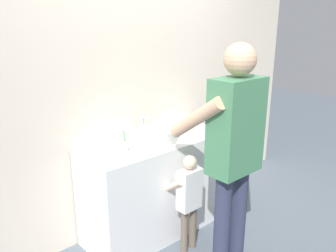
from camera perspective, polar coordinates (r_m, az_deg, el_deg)
The scene contains 8 objects.
ground_plane at distance 3.17m, azimuth 1.89°, elevation -18.81°, with size 14.00×14.00×0.00m, color slate.
back_wall at distance 3.09m, azimuth -5.82°, elevation 7.52°, with size 4.40×0.08×2.70m.
vanity_cabinet at distance 3.14m, azimuth -1.84°, elevation -9.92°, with size 1.34×0.54×0.87m, color white.
sink_basin at distance 2.93m, azimuth -1.68°, elevation -1.44°, with size 0.33×0.33×0.11m.
faucet at distance 3.08m, azimuth -4.11°, elevation -0.10°, with size 0.18×0.14×0.18m.
toothbrush_cup at distance 2.70m, azimuth -7.37°, elevation -3.35°, with size 0.07×0.07×0.21m.
child_toddler at distance 2.84m, azimuth 3.43°, elevation -11.34°, with size 0.26×0.26×0.85m.
adult_parent at distance 2.52m, azimuth 10.79°, elevation -2.30°, with size 0.53×0.56×1.73m.
Camera 1 is at (-1.77, -1.86, 1.86)m, focal length 36.69 mm.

